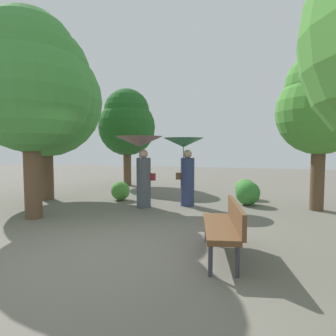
{
  "coord_description": "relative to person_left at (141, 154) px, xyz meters",
  "views": [
    {
      "loc": [
        2.12,
        -4.0,
        1.66
      ],
      "look_at": [
        0.0,
        3.88,
        1.07
      ],
      "focal_mm": 30.21,
      "sensor_mm": 36.0,
      "label": 1
    }
  ],
  "objects": [
    {
      "name": "tree_mid_left",
      "position": [
        -3.34,
        0.32,
        1.94
      ],
      "size": [
        3.56,
        3.56,
        5.42
      ],
      "color": "brown",
      "rests_on": "ground"
    },
    {
      "name": "tree_far_back",
      "position": [
        -2.02,
        -1.82,
        1.68
      ],
      "size": [
        2.74,
        2.74,
        4.8
      ],
      "color": "brown",
      "rests_on": "ground"
    },
    {
      "name": "bush_path_right",
      "position": [
        2.83,
        2.08,
        -1.16
      ],
      "size": [
        0.65,
        0.65,
        0.65
      ],
      "primitive_type": "sphere",
      "color": "#4C9338",
      "rests_on": "ground"
    },
    {
      "name": "park_bench",
      "position": [
        2.51,
        -3.09,
        -0.97
      ],
      "size": [
        0.73,
        1.56,
        0.83
      ],
      "rotation": [
        0.0,
        0.0,
        -1.4
      ],
      "color": "#38383D",
      "rests_on": "ground"
    },
    {
      "name": "person_right",
      "position": [
        1.14,
        0.53,
        -0.1
      ],
      "size": [
        1.15,
        1.15,
        1.94
      ],
      "rotation": [
        0.0,
        0.0,
        1.71
      ],
      "color": "navy",
      "rests_on": "ground"
    },
    {
      "name": "tree_near_left",
      "position": [
        -2.22,
        4.23,
        1.29
      ],
      "size": [
        2.47,
        2.47,
        4.23
      ],
      "color": "brown",
      "rests_on": "ground"
    },
    {
      "name": "bush_behind_bench",
      "position": [
        2.9,
        1.06,
        -1.14
      ],
      "size": [
        0.7,
        0.7,
        0.7
      ],
      "primitive_type": "sphere",
      "color": "#387F33",
      "rests_on": "ground"
    },
    {
      "name": "tree_mid_right",
      "position": [
        4.66,
        0.85,
        1.31
      ],
      "size": [
        2.22,
        2.22,
        4.17
      ],
      "color": "brown",
      "rests_on": "ground"
    },
    {
      "name": "ground_plane",
      "position": [
        0.65,
        -3.37,
        -1.49
      ],
      "size": [
        40.0,
        40.0,
        0.0
      ],
      "primitive_type": "plane",
      "color": "#6B665B"
    },
    {
      "name": "bush_path_left",
      "position": [
        -1.0,
        0.82,
        -1.19
      ],
      "size": [
        0.59,
        0.59,
        0.59
      ],
      "primitive_type": "sphere",
      "color": "#4C9338",
      "rests_on": "ground"
    },
    {
      "name": "person_left",
      "position": [
        0.0,
        0.0,
        0.0
      ],
      "size": [
        1.31,
        1.31,
        1.98
      ],
      "rotation": [
        0.0,
        0.0,
        1.71
      ],
      "color": "#474C56",
      "rests_on": "ground"
    }
  ]
}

